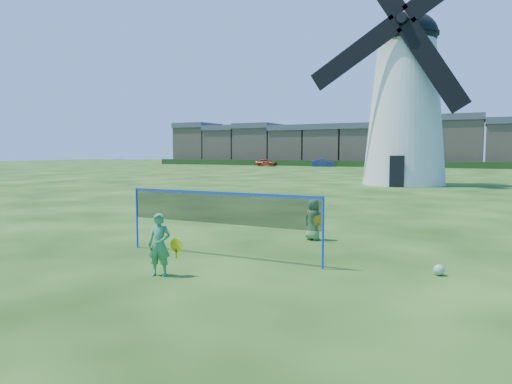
{
  "coord_description": "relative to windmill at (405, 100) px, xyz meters",
  "views": [
    {
      "loc": [
        5.2,
        -9.63,
        2.48
      ],
      "look_at": [
        0.2,
        0.5,
        1.5
      ],
      "focal_mm": 32.7,
      "sensor_mm": 36.0,
      "label": 1
    }
  ],
  "objects": [
    {
      "name": "ground",
      "position": [
        0.36,
        -26.73,
        -6.33
      ],
      "size": [
        220.0,
        220.0,
        0.0
      ],
      "primitive_type": "plane",
      "color": "black",
      "rests_on": "ground"
    },
    {
      "name": "windmill",
      "position": [
        0.0,
        0.0,
        0.0
      ],
      "size": [
        13.24,
        6.02,
        18.23
      ],
      "color": "silver",
      "rests_on": "ground"
    },
    {
      "name": "badminton_net",
      "position": [
        0.04,
        -27.05,
        -5.19
      ],
      "size": [
        5.05,
        0.05,
        1.55
      ],
      "color": "blue",
      "rests_on": "ground"
    },
    {
      "name": "player_girl",
      "position": [
        -0.22,
        -29.01,
        -5.7
      ],
      "size": [
        0.68,
        0.42,
        1.26
      ],
      "rotation": [
        0.0,
        0.0,
        0.3
      ],
      "color": "#398E52",
      "rests_on": "ground"
    },
    {
      "name": "player_boy",
      "position": [
        1.27,
        -24.04,
        -5.75
      ],
      "size": [
        0.68,
        0.5,
        1.16
      ],
      "rotation": [
        0.0,
        0.0,
        2.88
      ],
      "color": "#4E9648",
      "rests_on": "ground"
    },
    {
      "name": "play_ball",
      "position": [
        4.79,
        -26.49,
        -6.22
      ],
      "size": [
        0.22,
        0.22,
        0.22
      ],
      "primitive_type": "sphere",
      "color": "green",
      "rests_on": "ground"
    },
    {
      "name": "terraced_houses",
      "position": [
        -19.8,
        45.27,
        -2.44
      ],
      "size": [
        64.13,
        8.4,
        8.3
      ],
      "color": "tan",
      "rests_on": "ground"
    },
    {
      "name": "hedge",
      "position": [
        -21.64,
        39.27,
        -5.83
      ],
      "size": [
        62.0,
        0.8,
        1.0
      ],
      "primitive_type": "cube",
      "color": "#193814",
      "rests_on": "ground"
    },
    {
      "name": "car_left",
      "position": [
        -28.02,
        35.6,
        -5.68
      ],
      "size": [
        3.86,
        1.64,
        1.3
      ],
      "primitive_type": "imported",
      "rotation": [
        0.0,
        0.0,
        1.6
      ],
      "color": "maroon",
      "rests_on": "ground"
    },
    {
      "name": "car_right",
      "position": [
        -18.51,
        37.24,
        -5.69
      ],
      "size": [
        4.08,
        2.29,
        1.27
      ],
      "primitive_type": "imported",
      "rotation": [
        0.0,
        0.0,
        1.83
      ],
      "color": "navy",
      "rests_on": "ground"
    }
  ]
}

